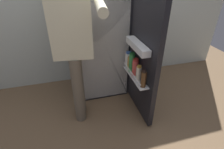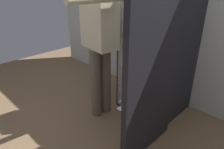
% 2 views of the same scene
% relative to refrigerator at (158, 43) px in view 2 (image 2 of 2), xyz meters
% --- Properties ---
extents(ground_plane, '(5.72, 5.72, 0.00)m').
position_rel_refrigerator_xyz_m(ground_plane, '(-0.03, -0.50, -0.83)').
color(ground_plane, brown).
extents(kitchen_wall, '(4.40, 0.10, 2.43)m').
position_rel_refrigerator_xyz_m(kitchen_wall, '(-0.03, 0.41, 0.39)').
color(kitchen_wall, beige).
rests_on(kitchen_wall, ground_plane).
extents(refrigerator, '(0.74, 1.28, 1.66)m').
position_rel_refrigerator_xyz_m(refrigerator, '(0.00, 0.00, 0.00)').
color(refrigerator, black).
rests_on(refrigerator, ground_plane).
extents(person, '(0.52, 0.73, 1.62)m').
position_rel_refrigerator_xyz_m(person, '(-0.38, -0.49, 0.13)').
color(person, '#665B4C').
rests_on(person, ground_plane).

